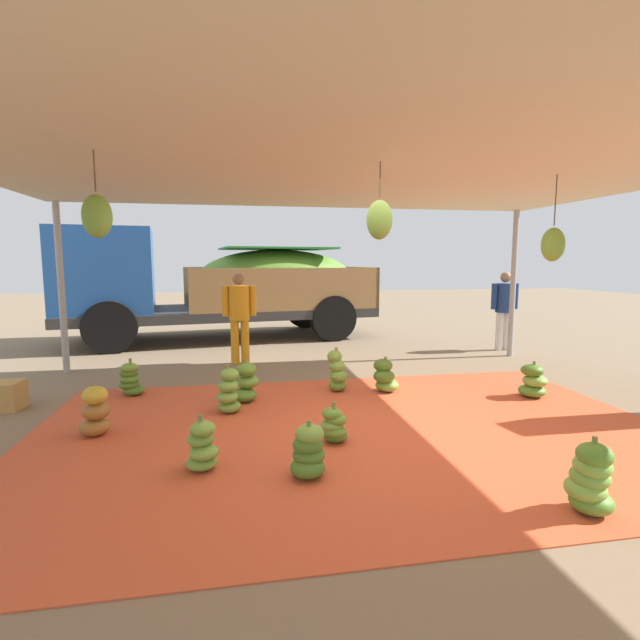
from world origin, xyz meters
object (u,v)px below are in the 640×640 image
banana_bunch_2 (590,480)px  worker_1 (504,305)px  banana_bunch_9 (308,452)px  banana_bunch_5 (95,413)px  banana_bunch_1 (337,372)px  banana_bunch_10 (533,382)px  banana_bunch_3 (334,426)px  banana_bunch_0 (385,377)px  banana_bunch_6 (229,393)px  cargo_truck_main (216,283)px  worker_0 (239,311)px  banana_bunch_4 (202,447)px  banana_bunch_7 (130,380)px  banana_bunch_8 (246,384)px

banana_bunch_2 → worker_1: 6.35m
banana_bunch_9 → banana_bunch_5: bearing=147.6°
banana_bunch_5 → banana_bunch_9: (1.95, -1.24, -0.04)m
worker_1 → banana_bunch_1: bearing=-148.3°
banana_bunch_10 → banana_bunch_3: bearing=-159.6°
banana_bunch_3 → worker_1: (4.27, 4.11, 0.72)m
banana_bunch_0 → banana_bunch_5: (-3.33, -1.02, 0.03)m
banana_bunch_1 → worker_1: (3.86, 2.38, 0.62)m
banana_bunch_3 → banana_bunch_6: bearing=133.1°
banana_bunch_1 → banana_bunch_6: size_ratio=1.04×
banana_bunch_3 → banana_bunch_0: bearing=57.3°
cargo_truck_main → worker_0: size_ratio=4.44×
banana_bunch_6 → worker_1: worker_1 is taller
banana_bunch_4 → banana_bunch_9: 0.89m
banana_bunch_7 → banana_bunch_8: (1.47, -0.55, 0.03)m
banana_bunch_3 → banana_bunch_7: banana_bunch_7 is taller
banana_bunch_8 → banana_bunch_9: size_ratio=1.13×
worker_0 → banana_bunch_1: bearing=-58.6°
banana_bunch_9 → worker_0: size_ratio=0.30×
banana_bunch_3 → banana_bunch_2: bearing=-46.6°
banana_bunch_3 → banana_bunch_10: bearing=20.4°
worker_0 → worker_1: 5.12m
banana_bunch_2 → banana_bunch_5: 4.33m
worker_0 → worker_1: size_ratio=1.01×
banana_bunch_7 → banana_bunch_9: banana_bunch_7 is taller
banana_bunch_5 → banana_bunch_10: size_ratio=1.17×
banana_bunch_2 → banana_bunch_6: (-2.47, 2.63, 0.00)m
banana_bunch_0 → banana_bunch_7: size_ratio=0.99×
banana_bunch_10 → worker_1: bearing=64.8°
banana_bunch_7 → banana_bunch_4: bearing=-66.4°
banana_bunch_9 → banana_bunch_10: bearing=28.1°
banana_bunch_6 → banana_bunch_8: 0.48m
banana_bunch_9 → banana_bunch_0: bearing=58.5°
banana_bunch_10 → banana_bunch_8: bearing=172.8°
banana_bunch_5 → worker_0: (1.46, 3.18, 0.66)m
banana_bunch_1 → banana_bunch_4: banana_bunch_1 is taller
banana_bunch_1 → banana_bunch_6: 1.56m
banana_bunch_7 → worker_0: 2.34m
banana_bunch_6 → worker_0: bearing=86.6°
banana_bunch_9 → banana_bunch_3: bearing=61.6°
banana_bunch_0 → banana_bunch_8: bearing=-176.8°
banana_bunch_0 → banana_bunch_4: banana_bunch_4 is taller
banana_bunch_0 → worker_0: 2.94m
worker_0 → banana_bunch_6: bearing=-93.4°
banana_bunch_6 → cargo_truck_main: bearing=93.4°
banana_bunch_1 → worker_0: (-1.25, 2.04, 0.63)m
banana_bunch_4 → banana_bunch_5: banana_bunch_5 is taller
banana_bunch_1 → banana_bunch_9: 2.49m
banana_bunch_3 → banana_bunch_10: banana_bunch_10 is taller
banana_bunch_0 → banana_bunch_10: (1.79, -0.56, -0.01)m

